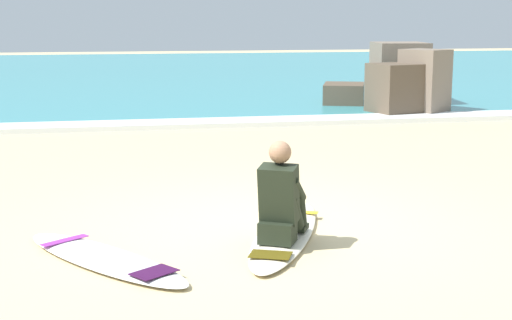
{
  "coord_description": "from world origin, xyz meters",
  "views": [
    {
      "loc": [
        -1.53,
        -7.43,
        2.14
      ],
      "look_at": [
        0.06,
        0.76,
        0.55
      ],
      "focal_mm": 52.92,
      "sensor_mm": 36.0,
      "label": 1
    }
  ],
  "objects": [
    {
      "name": "ground_plane",
      "position": [
        0.0,
        0.0,
        0.0
      ],
      "size": [
        80.0,
        80.0,
        0.0
      ],
      "primitive_type": "plane",
      "color": "#CCB584"
    },
    {
      "name": "sea",
      "position": [
        0.0,
        20.99,
        0.05
      ],
      "size": [
        80.0,
        28.0,
        0.1
      ],
      "primitive_type": "cube",
      "color": "teal",
      "rests_on": "ground"
    },
    {
      "name": "surfer_seated",
      "position": [
        0.01,
        -0.75,
        0.44
      ],
      "size": [
        0.62,
        0.77,
        0.95
      ],
      "color": "black",
      "rests_on": "surfboard_main"
    },
    {
      "name": "surfboard_main",
      "position": [
        0.12,
        -0.45,
        0.04
      ],
      "size": [
        1.44,
        2.54,
        0.08
      ],
      "color": "#EFE5C6",
      "rests_on": "ground"
    },
    {
      "name": "surfboard_spare_near",
      "position": [
        -1.63,
        -0.9,
        0.04
      ],
      "size": [
        1.71,
        2.08,
        0.08
      ],
      "color": "white",
      "rests_on": "ground"
    },
    {
      "name": "rock_outcrop_distant",
      "position": [
        5.05,
        9.02,
        0.64
      ],
      "size": [
        2.91,
        3.17,
        1.54
      ],
      "color": "brown",
      "rests_on": "ground"
    },
    {
      "name": "breaking_foam",
      "position": [
        0.0,
        7.29,
        0.06
      ],
      "size": [
        80.0,
        0.9,
        0.11
      ],
      "primitive_type": "cube",
      "color": "white",
      "rests_on": "ground"
    }
  ]
}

